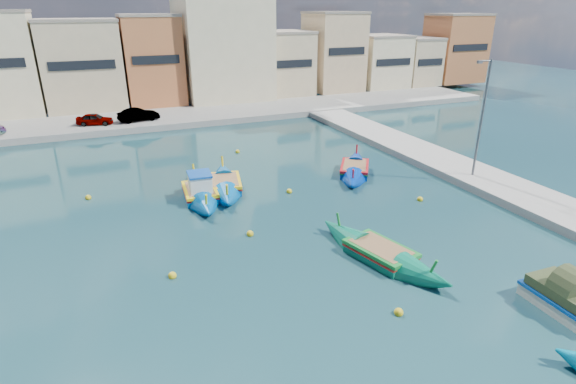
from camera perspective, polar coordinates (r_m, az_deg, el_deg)
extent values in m
plane|color=#112F35|center=(19.30, -3.98, -11.89)|extent=(160.00, 160.00, 0.00)
cube|color=gray|center=(29.57, 31.03, -2.06)|extent=(4.00, 70.00, 0.50)
cube|color=gray|center=(48.59, -16.86, 8.79)|extent=(80.00, 8.00, 0.60)
cube|color=tan|center=(55.18, -24.59, 14.36)|extent=(7.88, 7.44, 8.99)
cube|color=gray|center=(54.90, -25.40, 19.13)|extent=(8.04, 7.59, 0.30)
cube|color=black|center=(51.39, -24.65, 14.42)|extent=(6.30, 0.10, 0.90)
cube|color=#C06C3C|center=(54.91, -16.82, 15.58)|extent=(6.17, 6.13, 9.43)
cube|color=gray|center=(54.63, -17.42, 20.63)|extent=(6.29, 6.26, 0.30)
cube|color=black|center=(51.78, -16.41, 15.80)|extent=(4.93, 0.10, 0.90)
cube|color=tan|center=(57.25, -9.05, 14.76)|extent=(7.31, 7.69, 6.05)
cube|color=gray|center=(56.94, -9.25, 17.92)|extent=(7.46, 7.85, 0.30)
cube|color=black|center=(53.48, -7.96, 14.63)|extent=(5.85, 0.10, 0.90)
cube|color=tan|center=(59.46, -1.31, 15.94)|extent=(7.54, 7.30, 7.41)
cube|color=gray|center=(59.16, -1.34, 19.66)|extent=(7.69, 7.45, 0.30)
cube|color=black|center=(56.02, 0.17, 15.94)|extent=(6.03, 0.10, 0.90)
cube|color=tan|center=(62.58, 5.78, 17.18)|extent=(6.36, 6.97, 9.63)
cube|color=gray|center=(62.35, 5.97, 21.73)|extent=(6.48, 7.11, 0.30)
cube|color=black|center=(59.47, 7.51, 17.31)|extent=(5.09, 0.10, 0.90)
cube|color=beige|center=(66.37, 11.49, 15.85)|extent=(6.63, 6.70, 6.65)
cube|color=gray|center=(66.10, 11.73, 18.84)|extent=(6.76, 6.83, 0.30)
cube|color=black|center=(63.57, 13.28, 15.75)|extent=(5.30, 0.10, 0.90)
cube|color=tan|center=(70.32, 15.57, 15.66)|extent=(5.08, 7.51, 6.20)
cube|color=gray|center=(70.07, 15.86, 18.29)|extent=(5.18, 7.66, 0.30)
cube|color=black|center=(67.36, 17.64, 15.45)|extent=(4.06, 0.10, 0.90)
cube|color=#C06C3C|center=(74.08, 20.45, 16.62)|extent=(7.79, 6.00, 9.33)
cube|color=gray|center=(73.88, 20.98, 20.32)|extent=(7.95, 6.12, 0.30)
cube|color=black|center=(71.85, 22.20, 16.63)|extent=(6.23, 0.10, 0.90)
cube|color=beige|center=(57.34, -8.31, 17.80)|extent=(10.00, 10.00, 12.00)
cylinder|color=#595B60|center=(31.69, 23.29, 8.02)|extent=(0.16, 0.16, 8.00)
cylinder|color=#595B60|center=(30.80, 23.87, 15.00)|extent=(1.00, 0.10, 0.10)
cube|color=#595B60|center=(30.44, 23.18, 14.94)|extent=(0.35, 0.15, 0.18)
imported|color=#4C1919|center=(46.67, -23.34, 8.49)|extent=(3.50, 2.16, 1.11)
imported|color=#4C1919|center=(46.80, -18.46, 9.29)|extent=(4.04, 2.05, 1.27)
cube|color=#005DA9|center=(28.17, -11.09, -0.37)|extent=(2.07, 3.07, 0.92)
cone|color=#005DA9|center=(30.40, -11.73, 1.37)|extent=(2.06, 2.86, 2.29)
cone|color=#005DA9|center=(25.95, -10.34, -2.23)|extent=(2.06, 2.86, 2.29)
cube|color=yellow|center=(28.03, -11.14, 0.36)|extent=(2.16, 3.23, 0.16)
cube|color=red|center=(28.09, -11.12, 0.04)|extent=(2.17, 3.13, 0.09)
cube|color=olive|center=(28.00, -11.15, 0.49)|extent=(1.78, 2.78, 0.05)
cylinder|color=yellow|center=(30.42, -11.88, 2.57)|extent=(0.16, 0.44, 1.00)
cylinder|color=yellow|center=(25.49, -10.35, -1.22)|extent=(0.16, 0.44, 1.00)
cube|color=white|center=(27.43, -11.11, 1.16)|extent=(1.40, 1.59, 1.01)
cube|color=#0F47A5|center=(27.24, -11.19, 2.26)|extent=(1.49, 1.70, 0.11)
cube|color=#0031A2|center=(32.13, 8.44, 2.66)|extent=(3.18, 3.51, 0.91)
cone|color=#0031A2|center=(34.47, 8.64, 4.09)|extent=(3.06, 3.32, 2.29)
cone|color=#0031A2|center=(29.78, 8.22, 1.18)|extent=(3.06, 3.32, 2.29)
cube|color=red|center=(32.01, 8.48, 3.31)|extent=(3.33, 3.68, 0.16)
cube|color=#197F33|center=(32.06, 8.46, 3.03)|extent=(3.29, 3.60, 0.09)
cube|color=olive|center=(31.98, 8.48, 3.43)|extent=(2.80, 3.13, 0.05)
cylinder|color=red|center=(34.53, 8.71, 5.15)|extent=(0.35, 0.43, 0.99)
cylinder|color=red|center=(29.35, 8.26, 2.08)|extent=(0.35, 0.43, 0.99)
cube|color=#0055A1|center=(29.27, -7.99, 0.72)|extent=(2.50, 3.24, 0.96)
cone|color=#0055A1|center=(31.49, -8.24, 2.37)|extent=(2.46, 3.06, 2.36)
cone|color=#0055A1|center=(27.03, -7.72, -1.01)|extent=(2.46, 3.06, 2.36)
cube|color=yellow|center=(29.12, -8.04, 1.46)|extent=(2.61, 3.41, 0.17)
cube|color=red|center=(29.18, -8.02, 1.14)|extent=(2.60, 3.31, 0.10)
cube|color=olive|center=(29.10, -8.04, 1.60)|extent=(2.16, 2.92, 0.06)
cylinder|color=yellow|center=(31.51, -8.32, 3.58)|extent=(0.23, 0.47, 1.04)
cylinder|color=yellow|center=(26.58, -7.76, 0.03)|extent=(0.23, 0.47, 1.04)
cube|color=#0A6E50|center=(21.53, 11.61, -7.87)|extent=(2.51, 3.42, 0.90)
cone|color=#0A6E50|center=(22.99, 6.86, -5.37)|extent=(2.45, 3.19, 2.28)
cone|color=#0A6E50|center=(20.24, 17.09, -10.42)|extent=(2.45, 3.19, 2.28)
cube|color=#1A822F|center=(21.35, 11.69, -6.99)|extent=(2.63, 3.60, 0.16)
cube|color=red|center=(21.42, 11.65, -7.37)|extent=(2.61, 3.49, 0.09)
cube|color=olive|center=(21.31, 11.70, -6.82)|extent=(2.18, 3.08, 0.05)
cylinder|color=#1A822F|center=(22.88, 6.49, -3.85)|extent=(0.23, 0.44, 0.98)
cylinder|color=#1A822F|center=(19.83, 17.87, -9.28)|extent=(0.23, 0.44, 0.98)
cube|color=beige|center=(20.83, 31.78, -12.28)|extent=(1.78, 3.17, 0.78)
cube|color=#0F47A5|center=(20.64, 31.99, -11.42)|extent=(1.85, 3.27, 0.13)
cube|color=#2D381E|center=(20.50, 32.16, -10.72)|extent=(1.71, 2.82, 0.39)
cylinder|color=#2D381E|center=(20.40, 32.27, -10.26)|extent=(0.77, 2.78, 0.67)
sphere|color=yellow|center=(20.43, -14.47, -10.25)|extent=(0.36, 0.36, 0.36)
sphere|color=yellow|center=(23.27, -4.84, -5.32)|extent=(0.36, 0.36, 0.36)
sphere|color=yellow|center=(36.73, -6.42, 5.10)|extent=(0.36, 0.36, 0.36)
sphere|color=yellow|center=(30.13, -24.03, -0.66)|extent=(0.36, 0.36, 0.36)
sphere|color=yellow|center=(28.43, 16.42, -0.91)|extent=(0.36, 0.36, 0.36)
sphere|color=yellow|center=(18.22, 13.87, -14.62)|extent=(0.36, 0.36, 0.36)
sphere|color=yellow|center=(28.46, 0.15, 0.07)|extent=(0.36, 0.36, 0.36)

